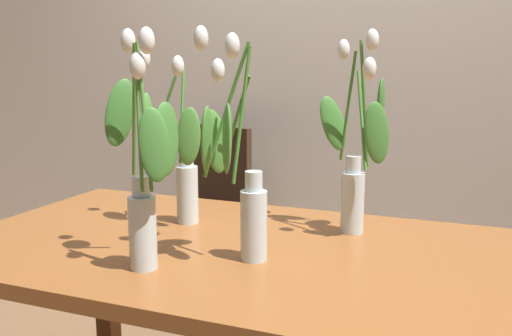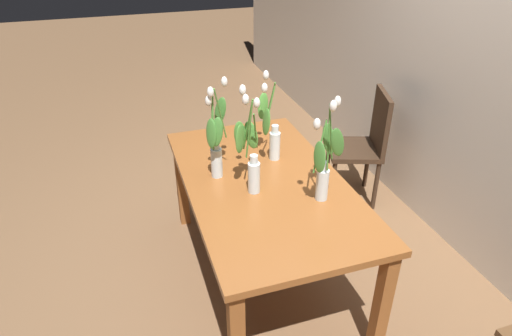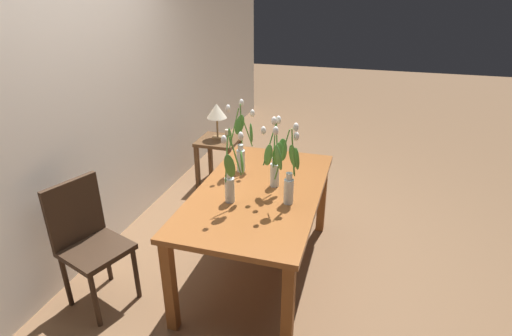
{
  "view_description": "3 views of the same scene",
  "coord_description": "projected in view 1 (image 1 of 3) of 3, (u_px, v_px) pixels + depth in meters",
  "views": [
    {
      "loc": [
        0.6,
        -1.35,
        1.23
      ],
      "look_at": [
        0.03,
        0.06,
        0.95
      ],
      "focal_mm": 39.13,
      "sensor_mm": 36.0,
      "label": 1
    },
    {
      "loc": [
        2.07,
        -0.73,
        2.1
      ],
      "look_at": [
        0.08,
        -0.08,
        0.88
      ],
      "focal_mm": 31.0,
      "sensor_mm": 36.0,
      "label": 2
    },
    {
      "loc": [
        -2.55,
        -0.72,
        2.13
      ],
      "look_at": [
        -0.1,
        -0.0,
        0.96
      ],
      "focal_mm": 28.26,
      "sensor_mm": 36.0,
      "label": 3
    }
  ],
  "objects": [
    {
      "name": "dining_chair",
      "position": [
        206.0,
        208.0,
        2.78
      ],
      "size": [
        0.51,
        0.51,
        0.93
      ],
      "color": "#382619",
      "rests_on": "ground"
    },
    {
      "name": "dining_table",
      "position": [
        236.0,
        276.0,
        1.56
      ],
      "size": [
        1.6,
        0.9,
        0.74
      ],
      "color": "brown",
      "rests_on": "ground"
    },
    {
      "name": "tulip_vase_3",
      "position": [
        143.0,
        181.0,
        1.32
      ],
      "size": [
        0.24,
        0.17,
        0.58
      ],
      "color": "silver",
      "rests_on": "dining_table"
    },
    {
      "name": "tulip_vase_1",
      "position": [
        238.0,
        180.0,
        1.39
      ],
      "size": [
        0.18,
        0.17,
        0.58
      ],
      "color": "silver",
      "rests_on": "dining_table"
    },
    {
      "name": "tulip_vase_0",
      "position": [
        181.0,
        168.0,
        1.71
      ],
      "size": [
        0.23,
        0.14,
        0.54
      ],
      "color": "silver",
      "rests_on": "dining_table"
    },
    {
      "name": "tulip_vase_2",
      "position": [
        357.0,
        161.0,
        1.62
      ],
      "size": [
        0.25,
        0.2,
        0.59
      ],
      "color": "silver",
      "rests_on": "dining_table"
    },
    {
      "name": "room_wall_rear",
      "position": [
        352.0,
        40.0,
        2.75
      ],
      "size": [
        9.0,
        0.1,
        2.7
      ],
      "primitive_type": "cube",
      "color": "silver",
      "rests_on": "ground"
    }
  ]
}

